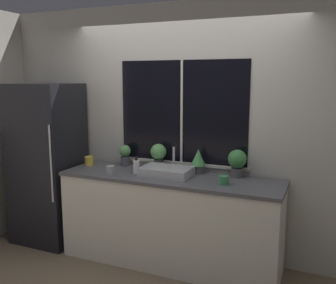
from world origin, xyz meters
TOP-DOWN VIEW (x-y plane):
  - ground_plane at (0.00, 0.00)m, footprint 14.00×14.00m
  - wall_back at (0.00, 0.67)m, footprint 8.00×0.09m
  - wall_left at (-2.20, 1.50)m, footprint 0.06×7.00m
  - counter at (0.00, 0.30)m, footprint 2.28×0.63m
  - refrigerator at (-1.55, 0.29)m, footprint 0.73×0.65m
  - sink at (-0.03, 0.30)m, footprint 0.51×0.38m
  - potted_plant_far_left at (-0.65, 0.54)m, footprint 0.13×0.13m
  - potted_plant_center_left at (-0.23, 0.54)m, footprint 0.17×0.17m
  - potted_plant_center_right at (0.23, 0.54)m, footprint 0.15×0.15m
  - potted_plant_far_right at (0.63, 0.54)m, footprint 0.19×0.19m
  - soap_bottle at (-0.36, 0.27)m, footprint 0.07×0.07m
  - mug_green at (0.58, 0.22)m, footprint 0.10×0.10m
  - mug_grey at (-0.58, 0.11)m, footprint 0.09×0.09m
  - mug_yellow at (-1.02, 0.38)m, footprint 0.10×0.10m

SIDE VIEW (x-z plane):
  - ground_plane at x=0.00m, z-range 0.00..0.00m
  - counter at x=0.00m, z-range 0.00..0.94m
  - refrigerator at x=-1.55m, z-range 0.00..1.85m
  - mug_green at x=0.58m, z-range 0.94..1.02m
  - sink at x=-0.03m, z-range 0.85..1.11m
  - mug_grey at x=-0.58m, z-range 0.94..1.03m
  - mug_yellow at x=-1.02m, z-range 0.94..1.04m
  - soap_bottle at x=-0.36m, z-range 0.92..1.10m
  - potted_plant_far_left at x=-0.65m, z-range 0.95..1.19m
  - potted_plant_center_right at x=0.23m, z-range 0.95..1.20m
  - potted_plant_far_right at x=0.63m, z-range 0.96..1.24m
  - potted_plant_center_left at x=-0.23m, z-range 0.96..1.24m
  - wall_left at x=-2.20m, z-range 0.00..2.70m
  - wall_back at x=0.00m, z-range 0.00..2.70m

